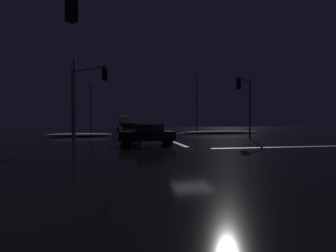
# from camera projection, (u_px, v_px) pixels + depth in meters

# --- Properties ---
(ground) EXTENTS (120.00, 120.00, 0.10)m
(ground) POSITION_uv_depth(u_px,v_px,m) (192.00, 150.00, 16.41)
(ground) COLOR black
(stop_line_north) EXTENTS (0.35, 14.54, 0.01)m
(stop_line_north) POSITION_uv_depth(u_px,v_px,m) (168.00, 140.00, 24.74)
(stop_line_north) COLOR white
(stop_line_north) RESTS_ON ground
(centre_line_ns) EXTENTS (22.00, 0.15, 0.01)m
(centre_line_ns) POSITION_uv_depth(u_px,v_px,m) (153.00, 134.00, 36.13)
(centre_line_ns) COLOR yellow
(centre_line_ns) RESTS_ON ground
(crosswalk_bar_east) EXTENTS (14.54, 0.40, 0.01)m
(crosswalk_bar_east) POSITION_uv_depth(u_px,v_px,m) (309.00, 147.00, 18.00)
(crosswalk_bar_east) COLOR white
(crosswalk_bar_east) RESTS_ON ground
(snow_bank_left_curb) EXTENTS (7.66, 1.50, 0.39)m
(snow_bank_left_curb) POSITION_uv_depth(u_px,v_px,m) (79.00, 135.00, 29.73)
(snow_bank_left_curb) COLOR white
(snow_bank_left_curb) RESTS_ON ground
(snow_bank_right_curb) EXTENTS (11.89, 1.50, 0.43)m
(snow_bank_right_curb) POSITION_uv_depth(u_px,v_px,m) (220.00, 132.00, 35.98)
(snow_bank_right_curb) COLOR white
(snow_bank_right_curb) RESTS_ON ground
(sedan_green) EXTENTS (2.02, 4.33, 1.57)m
(sedan_green) POSITION_uv_depth(u_px,v_px,m) (130.00, 131.00, 26.46)
(sedan_green) COLOR #14512D
(sedan_green) RESTS_ON ground
(sedan_white) EXTENTS (2.02, 4.33, 1.57)m
(sedan_white) POSITION_uv_depth(u_px,v_px,m) (126.00, 129.00, 32.65)
(sedan_white) COLOR silver
(sedan_white) RESTS_ON ground
(sedan_gray) EXTENTS (2.02, 4.33, 1.57)m
(sedan_gray) POSITION_uv_depth(u_px,v_px,m) (125.00, 128.00, 38.51)
(sedan_gray) COLOR slate
(sedan_gray) RESTS_ON ground
(sedan_orange) EXTENTS (2.02, 4.33, 1.57)m
(sedan_orange) POSITION_uv_depth(u_px,v_px,m) (124.00, 127.00, 44.08)
(sedan_orange) COLOR #C66014
(sedan_orange) RESTS_ON ground
(sedan_red) EXTENTS (2.02, 4.33, 1.57)m
(sedan_red) POSITION_uv_depth(u_px,v_px,m) (126.00, 126.00, 49.83)
(sedan_red) COLOR maroon
(sedan_red) RESTS_ON ground
(box_truck) EXTENTS (2.68, 8.28, 3.08)m
(box_truck) POSITION_uv_depth(u_px,v_px,m) (124.00, 122.00, 57.47)
(box_truck) COLOR beige
(box_truck) RESTS_ON ground
(sedan_black_crossing) EXTENTS (4.33, 2.02, 1.57)m
(sedan_black_crossing) POSITION_uv_depth(u_px,v_px,m) (147.00, 134.00, 19.50)
(sedan_black_crossing) COLOR black
(sedan_black_crossing) RESTS_ON ground
(traffic_signal_nw) EXTENTS (3.40, 3.40, 6.61)m
(traffic_signal_nw) POSITION_uv_depth(u_px,v_px,m) (85.00, 90.00, 22.37)
(traffic_signal_nw) COLOR #4C4C51
(traffic_signal_nw) RESTS_ON ground
(traffic_signal_ne) EXTENTS (2.90, 2.90, 6.20)m
(traffic_signal_ne) POSITION_uv_depth(u_px,v_px,m) (245.00, 97.00, 25.40)
(traffic_signal_ne) COLOR #4C4C51
(traffic_signal_ne) RESTS_ON ground
(traffic_signal_sw) EXTENTS (2.95, 2.95, 6.78)m
(traffic_signal_sw) POSITION_uv_depth(u_px,v_px,m) (4.00, 22.00, 7.21)
(traffic_signal_sw) COLOR #4C4C51
(traffic_signal_sw) RESTS_ON ground
(streetlamp_left_near) EXTENTS (0.44, 0.44, 8.94)m
(streetlamp_left_near) POSITION_uv_depth(u_px,v_px,m) (74.00, 91.00, 28.36)
(streetlamp_left_near) COLOR #424247
(streetlamp_left_near) RESTS_ON ground
(streetlamp_left_far) EXTENTS (0.44, 0.44, 8.55)m
(streetlamp_left_far) POSITION_uv_depth(u_px,v_px,m) (91.00, 103.00, 44.09)
(streetlamp_left_far) COLOR #424247
(streetlamp_left_far) RESTS_ON ground
(streetlamp_right_far) EXTENTS (0.44, 0.44, 10.30)m
(streetlamp_right_far) POSITION_uv_depth(u_px,v_px,m) (197.00, 99.00, 47.62)
(streetlamp_right_far) COLOR #424247
(streetlamp_right_far) RESTS_ON ground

